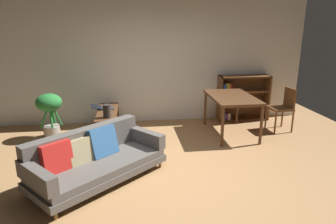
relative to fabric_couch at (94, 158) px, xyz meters
name	(u,v)px	position (x,y,z in m)	size (l,w,h in m)	color
ground_plane	(171,175)	(1.10, -0.01, -0.33)	(8.16, 8.16, 0.00)	#A87A4C
back_wall_panel	(154,61)	(1.10, 2.69, 1.02)	(6.80, 0.10, 2.70)	silver
fabric_couch	(94,158)	(0.00, 0.00, 0.00)	(1.97, 1.87, 0.72)	olive
media_console	(108,124)	(0.08, 1.71, -0.07)	(0.39, 1.37, 0.51)	#56351E
open_laptop	(104,107)	(0.00, 1.95, 0.21)	(0.48, 0.36, 0.07)	#333338
desk_speaker	(107,111)	(0.11, 1.31, 0.31)	(0.14, 0.14, 0.24)	#2D2823
potted_floor_plant	(50,109)	(-1.01, 1.82, 0.25)	(0.48, 0.48, 0.87)	#9E9389
dining_table	(232,100)	(2.53, 1.57, 0.38)	(0.83, 1.36, 0.78)	#56351E
dining_chair_near	(283,106)	(3.67, 1.65, 0.19)	(0.45, 0.44, 0.89)	brown
bookshelf	(240,98)	(3.05, 2.50, 0.18)	(1.17, 0.33, 1.03)	brown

